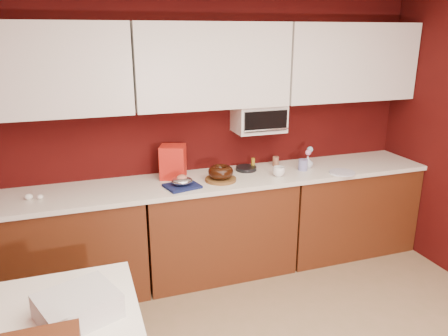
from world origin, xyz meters
name	(u,v)px	position (x,y,z in m)	size (l,w,h in m)	color
wall_back	(207,132)	(0.00, 2.25, 1.25)	(4.00, 0.02, 2.50)	#3D0A08
base_cabinet_left	(61,250)	(-1.33, 1.94, 0.43)	(1.31, 0.58, 0.86)	#542510
base_cabinet_center	(218,227)	(0.00, 1.94, 0.43)	(1.31, 0.58, 0.86)	#542510
base_cabinet_right	(344,209)	(1.33, 1.94, 0.43)	(1.31, 0.58, 0.86)	#542510
countertop	(217,180)	(0.00, 1.94, 0.88)	(4.00, 0.62, 0.04)	white
upper_cabinet_left	(40,70)	(-1.33, 2.08, 1.85)	(1.31, 0.33, 0.70)	white
upper_cabinet_center	(212,66)	(0.00, 2.08, 1.85)	(1.31, 0.33, 0.70)	white
upper_cabinet_right	(348,62)	(1.33, 2.08, 1.85)	(1.31, 0.33, 0.70)	white
toaster_oven	(259,118)	(0.45, 2.10, 1.38)	(0.45, 0.30, 0.25)	white
toaster_oven_door	(266,121)	(0.45, 1.94, 1.38)	(0.40, 0.02, 0.18)	black
toaster_oven_handle	(266,130)	(0.45, 1.93, 1.30)	(0.02, 0.02, 0.42)	silver
cake_base	(221,179)	(0.01, 1.86, 0.91)	(0.27, 0.27, 0.02)	brown
bundt_cake	(221,172)	(0.01, 1.86, 0.98)	(0.22, 0.22, 0.09)	black
navy_towel	(182,186)	(-0.35, 1.81, 0.91)	(0.27, 0.23, 0.02)	#121945
foil_ham_nest	(182,181)	(-0.35, 1.81, 0.96)	(0.18, 0.15, 0.07)	silver
roasted_ham	(182,178)	(-0.35, 1.81, 0.98)	(0.09, 0.07, 0.06)	#C17158
pandoro_box	(173,162)	(-0.36, 2.08, 1.04)	(0.21, 0.19, 0.29)	#AA0B19
dark_pan	(246,168)	(0.32, 2.07, 0.92)	(0.19, 0.19, 0.03)	black
coffee_mug	(279,171)	(0.53, 1.82, 0.95)	(0.09, 0.09, 0.10)	white
blue_jar	(303,165)	(0.82, 1.91, 0.95)	(0.08, 0.08, 0.10)	navy
flower_vase	(308,161)	(0.90, 1.96, 0.96)	(0.08, 0.08, 0.12)	silver
flower_pink	(308,152)	(0.90, 1.96, 1.05)	(0.05, 0.05, 0.05)	pink
flower_blue	(310,149)	(0.93, 1.98, 1.07)	(0.06, 0.06, 0.06)	#88BED9
china_plate	(342,173)	(1.11, 1.71, 0.91)	(0.23, 0.23, 0.01)	white
amber_bottle	(253,163)	(0.40, 2.10, 0.95)	(0.03, 0.03, 0.10)	olive
paper_cup	(276,161)	(0.64, 2.11, 0.94)	(0.06, 0.06, 0.09)	brown
egg_left	(29,197)	(-1.52, 1.92, 0.92)	(0.06, 0.05, 0.05)	white
egg_right	(40,197)	(-1.43, 1.90, 0.92)	(0.05, 0.04, 0.04)	white
newspaper_stack	(78,306)	(-1.20, 0.51, 0.81)	(0.37, 0.30, 0.13)	silver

